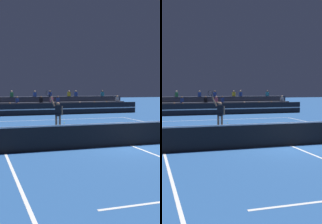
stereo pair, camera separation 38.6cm
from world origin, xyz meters
TOP-DOWN VIEW (x-y plane):
  - ground_plane at (0.00, 0.00)m, footprint 120.00×120.00m
  - court_lines at (0.00, 0.00)m, footprint 11.10×23.90m
  - tennis_net at (0.00, 0.00)m, footprint 12.00×0.10m
  - sponsor_banner_wall at (0.00, 16.46)m, footprint 18.00×0.26m
  - bleacher_stand at (-0.01, 18.99)m, footprint 17.31×2.85m
  - tennis_player at (-1.83, 6.09)m, footprint 1.05×0.47m
  - tennis_ball at (-0.53, 9.33)m, footprint 0.07×0.07m

SIDE VIEW (x-z plane):
  - ground_plane at x=0.00m, z-range 0.00..0.00m
  - court_lines at x=0.00m, z-range 0.00..0.01m
  - tennis_ball at x=-0.53m, z-range 0.00..0.07m
  - tennis_net at x=0.00m, z-range -0.01..1.09m
  - sponsor_banner_wall at x=0.00m, z-range 0.00..1.10m
  - bleacher_stand at x=-0.01m, z-range -0.49..1.79m
  - tennis_player at x=-1.83m, z-range -0.24..2.22m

